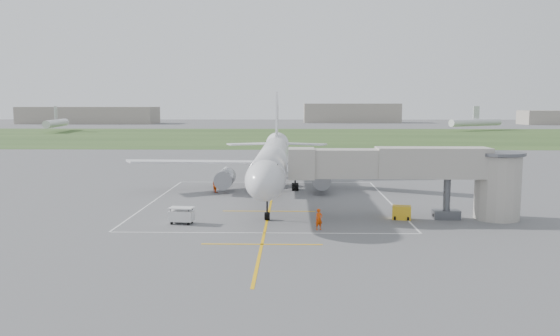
{
  "coord_description": "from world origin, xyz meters",
  "views": [
    {
      "loc": [
        2.47,
        -67.78,
        11.45
      ],
      "look_at": [
        1.05,
        -4.0,
        4.0
      ],
      "focal_mm": 35.0,
      "sensor_mm": 36.0,
      "label": 1
    }
  ],
  "objects_px": {
    "airliner": "(273,161)",
    "ramp_worker_nose": "(319,219)",
    "jet_bridge": "(425,172)",
    "ramp_worker_wing": "(216,185)",
    "baggage_cart": "(182,215)",
    "gpu_unit": "(402,213)"
  },
  "relations": [
    {
      "from": "airliner",
      "to": "ramp_worker_wing",
      "type": "distance_m",
      "value": 8.45
    },
    {
      "from": "jet_bridge",
      "to": "baggage_cart",
      "type": "xyz_separation_m",
      "value": [
        -23.91,
        -2.81,
        -3.93
      ]
    },
    {
      "from": "baggage_cart",
      "to": "ramp_worker_wing",
      "type": "height_order",
      "value": "ramp_worker_wing"
    },
    {
      "from": "jet_bridge",
      "to": "ramp_worker_nose",
      "type": "xyz_separation_m",
      "value": [
        -10.77,
        -5.13,
        -3.77
      ]
    },
    {
      "from": "airliner",
      "to": "ramp_worker_nose",
      "type": "distance_m",
      "value": 20.29
    },
    {
      "from": "gpu_unit",
      "to": "airliner",
      "type": "bearing_deg",
      "value": 143.31
    },
    {
      "from": "jet_bridge",
      "to": "ramp_worker_nose",
      "type": "bearing_deg",
      "value": -154.53
    },
    {
      "from": "jet_bridge",
      "to": "gpu_unit",
      "type": "height_order",
      "value": "jet_bridge"
    },
    {
      "from": "jet_bridge",
      "to": "ramp_worker_wing",
      "type": "bearing_deg",
      "value": 145.49
    },
    {
      "from": "airliner",
      "to": "ramp_worker_nose",
      "type": "bearing_deg",
      "value": -75.66
    },
    {
      "from": "baggage_cart",
      "to": "airliner",
      "type": "bearing_deg",
      "value": 71.5
    },
    {
      "from": "gpu_unit",
      "to": "jet_bridge",
      "type": "bearing_deg",
      "value": 19.22
    },
    {
      "from": "airliner",
      "to": "baggage_cart",
      "type": "xyz_separation_m",
      "value": [
        -8.19,
        -17.06,
        -3.58
      ]
    },
    {
      "from": "baggage_cart",
      "to": "ramp_worker_nose",
      "type": "xyz_separation_m",
      "value": [
        13.14,
        -2.32,
        0.16
      ]
    },
    {
      "from": "gpu_unit",
      "to": "baggage_cart",
      "type": "relative_size",
      "value": 0.82
    },
    {
      "from": "gpu_unit",
      "to": "ramp_worker_wing",
      "type": "bearing_deg",
      "value": 152.75
    },
    {
      "from": "ramp_worker_nose",
      "to": "ramp_worker_wing",
      "type": "distance_m",
      "value": 24.53
    },
    {
      "from": "gpu_unit",
      "to": "ramp_worker_nose",
      "type": "height_order",
      "value": "ramp_worker_nose"
    },
    {
      "from": "jet_bridge",
      "to": "ramp_worker_wing",
      "type": "xyz_separation_m",
      "value": [
        -23.25,
        15.99,
        -3.77
      ]
    },
    {
      "from": "baggage_cart",
      "to": "ramp_worker_nose",
      "type": "relative_size",
      "value": 1.25
    },
    {
      "from": "airliner",
      "to": "gpu_unit",
      "type": "bearing_deg",
      "value": -47.33
    },
    {
      "from": "baggage_cart",
      "to": "ramp_worker_wing",
      "type": "relative_size",
      "value": 1.26
    }
  ]
}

